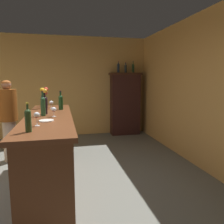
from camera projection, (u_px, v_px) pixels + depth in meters
The scene contains 18 objects.
floor at pixel (22, 201), 2.87m from camera, with size 8.70×8.70×0.00m, color slate.
wall_back at pixel (40, 87), 5.94m from camera, with size 5.97×0.12×2.73m, color tan.
bar_counter at pixel (50, 152), 3.14m from camera, with size 0.63×2.54×1.07m.
display_cabinet at pixel (125, 103), 6.25m from camera, with size 0.89×0.38×1.75m.
wine_bottle_chardonnay at pixel (28, 119), 2.10m from camera, with size 0.06×0.06×0.29m.
wine_bottle_pinot at pixel (45, 105), 3.18m from camera, with size 0.07×0.07×0.31m.
wine_bottle_riesling at pixel (43, 105), 3.03m from camera, with size 0.07×0.07×0.34m.
wine_bottle_malbec at pixel (61, 102), 3.65m from camera, with size 0.07×0.07×0.31m.
wine_bottle_syrah at pixel (43, 100), 4.08m from camera, with size 0.07×0.07×0.27m.
wine_glass_front at pixel (54, 110), 2.97m from camera, with size 0.07×0.07×0.13m.
wine_glass_mid at pixel (37, 116), 2.38m from camera, with size 0.07×0.07×0.15m.
wine_glass_rear at pixel (51, 103), 3.77m from camera, with size 0.07×0.07×0.14m.
flower_arrangement at pixel (45, 97), 3.84m from camera, with size 0.14×0.14×0.36m.
cheese_plate at pixel (46, 121), 2.67m from camera, with size 0.18×0.18×0.01m, color white.
display_bottle_left at pixel (118, 68), 6.06m from camera, with size 0.07×0.07×0.31m.
display_bottle_midleft at pixel (125, 68), 6.11m from camera, with size 0.07×0.07×0.29m.
display_bottle_center at pixel (133, 68), 6.16m from camera, with size 0.07×0.07×0.32m.
patron_near_entrance at pixel (9, 118), 4.18m from camera, with size 0.34×0.34×1.56m.
Camera 1 is at (0.56, -2.86, 1.58)m, focal length 35.27 mm.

